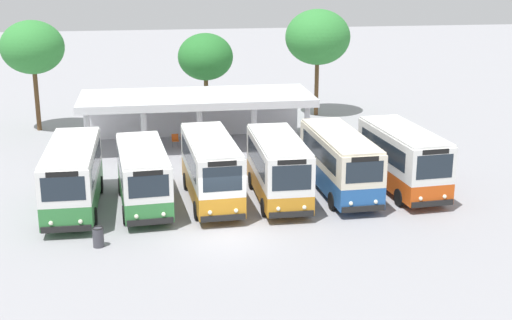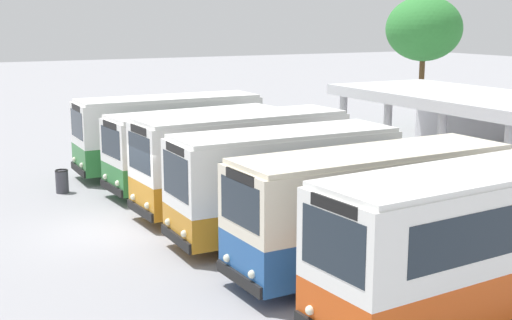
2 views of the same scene
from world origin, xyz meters
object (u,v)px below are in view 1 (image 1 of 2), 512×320
city_bus_far_end_green (403,157)px  litter_bin_apron (98,237)px  waiting_chair_middle_seat (193,138)px  waiting_chair_fourth_seat (202,139)px  city_bus_middle_cream (211,167)px  city_bus_fourth_amber (278,167)px  waiting_chair_second_from_end (184,139)px  city_bus_second_in_row (143,175)px  city_bus_fifth_blue (340,161)px  waiting_chair_end_by_column (175,139)px  city_bus_nearest_orange (73,175)px

city_bus_far_end_green → litter_bin_apron: (-15.53, -5.22, -1.40)m
waiting_chair_middle_seat → waiting_chair_fourth_seat: same height
city_bus_far_end_green → litter_bin_apron: 16.44m
waiting_chair_middle_seat → litter_bin_apron: bearing=-107.9°
city_bus_middle_cream → city_bus_fourth_amber: bearing=-4.8°
waiting_chair_second_from_end → litter_bin_apron: 16.60m
city_bus_fourth_amber → waiting_chair_second_from_end: city_bus_fourth_amber is taller
waiting_chair_second_from_end → waiting_chair_fourth_seat: (1.18, -0.09, 0.00)m
city_bus_second_in_row → waiting_chair_fourth_seat: (3.79, 11.12, -1.18)m
city_bus_second_in_row → city_bus_fifth_blue: city_bus_fifth_blue is taller
waiting_chair_second_from_end → litter_bin_apron: size_ratio=0.96×
waiting_chair_second_from_end → waiting_chair_end_by_column: bearing=-178.3°
city_bus_nearest_orange → waiting_chair_fourth_seat: size_ratio=9.19×
city_bus_second_in_row → city_bus_middle_cream: size_ratio=0.94×
city_bus_fourth_amber → waiting_chair_fourth_seat: size_ratio=8.13×
litter_bin_apron → waiting_chair_second_from_end: bearing=74.0°
waiting_chair_end_by_column → city_bus_fourth_amber: bearing=-67.0°
city_bus_nearest_orange → waiting_chair_end_by_column: city_bus_nearest_orange is taller
city_bus_middle_cream → waiting_chair_end_by_column: bearing=97.2°
waiting_chair_middle_seat → city_bus_far_end_green: bearing=-46.1°
city_bus_nearest_orange → city_bus_second_in_row: size_ratio=1.11×
city_bus_middle_cream → litter_bin_apron: city_bus_middle_cream is taller
city_bus_fourth_amber → waiting_chair_middle_seat: size_ratio=8.13×
city_bus_nearest_orange → city_bus_fourth_amber: bearing=-1.0°
city_bus_fourth_amber → litter_bin_apron: (-8.75, -4.70, -1.36)m
city_bus_fourth_amber → city_bus_far_end_green: city_bus_far_end_green is taller
city_bus_middle_cream → city_bus_fifth_blue: 6.79m
city_bus_fourth_amber → waiting_chair_fourth_seat: bearing=105.0°
city_bus_second_in_row → waiting_chair_middle_seat: 11.77m
city_bus_fifth_blue → waiting_chair_end_by_column: city_bus_fifth_blue is taller
waiting_chair_end_by_column → waiting_chair_second_from_end: size_ratio=1.00×
city_bus_nearest_orange → city_bus_far_end_green: city_bus_far_end_green is taller
waiting_chair_middle_seat → litter_bin_apron: size_ratio=0.96×
waiting_chair_end_by_column → litter_bin_apron: bearing=-104.0°
city_bus_nearest_orange → city_bus_fifth_blue: bearing=2.2°
city_bus_nearest_orange → city_bus_fourth_amber: (10.17, -0.17, 0.00)m
city_bus_nearest_orange → waiting_chair_fourth_seat: city_bus_nearest_orange is taller
city_bus_far_end_green → city_bus_middle_cream: bearing=-178.7°
waiting_chair_second_from_end → city_bus_fourth_amber: bearing=-69.7°
city_bus_nearest_orange → city_bus_fifth_blue: (13.56, 0.52, -0.04)m
city_bus_nearest_orange → waiting_chair_middle_seat: 13.01m
city_bus_far_end_green → waiting_chair_end_by_column: size_ratio=8.55×
city_bus_second_in_row → city_bus_far_end_green: size_ratio=0.97×
city_bus_middle_cream → city_bus_fourth_amber: size_ratio=1.09×
waiting_chair_end_by_column → litter_bin_apron: (-3.98, -15.94, -0.07)m
waiting_chair_middle_seat → city_bus_middle_cream: bearing=-89.0°
city_bus_nearest_orange → waiting_chair_fourth_seat: (7.18, 11.00, -1.29)m
waiting_chair_end_by_column → litter_bin_apron: 16.43m
city_bus_fourth_amber → litter_bin_apron: city_bus_fourth_amber is taller
waiting_chair_second_from_end → waiting_chair_fourth_seat: size_ratio=1.00×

